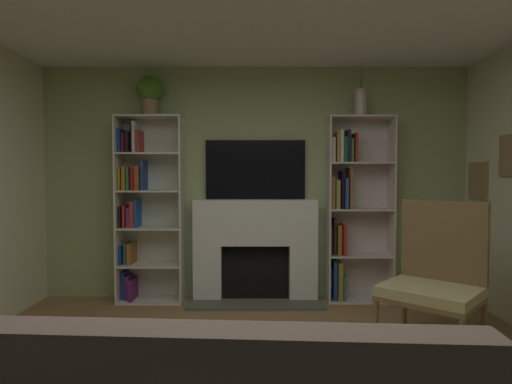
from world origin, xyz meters
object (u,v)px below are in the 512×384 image
bookshelf_left (145,207)px  armchair (436,276)px  fireplace (256,247)px  potted_plant (151,93)px  tv (256,170)px  bookshelf_right (351,208)px  vase_with_flowers (362,101)px

bookshelf_left → armchair: 3.04m
fireplace → armchair: (1.47, -1.32, -0.02)m
potted_plant → armchair: bearing=-26.2°
potted_plant → armchair: 3.38m
tv → bookshelf_right: bookshelf_right is taller
vase_with_flowers → bookshelf_left: bearing=179.4°
bookshelf_left → potted_plant: bearing=-17.7°
fireplace → vase_with_flowers: size_ratio=2.99×
bookshelf_left → armchair: size_ratio=1.72×
tv → potted_plant: (-1.15, -0.12, 0.84)m
bookshelf_left → vase_with_flowers: vase_with_flowers is taller
potted_plant → armchair: (2.62, -1.29, -1.72)m
fireplace → bookshelf_left: bearing=-179.7°
fireplace → tv: bearing=90.0°
fireplace → armchair: bearing=-42.0°
bookshelf_right → potted_plant: potted_plant is taller
fireplace → vase_with_flowers: bearing=-1.6°
bookshelf_left → vase_with_flowers: (2.39, -0.03, 1.16)m
bookshelf_right → vase_with_flowers: size_ratio=4.15×
tv → potted_plant: potted_plant is taller
fireplace → tv: (0.00, 0.09, 0.86)m
armchair → bookshelf_left: bearing=154.0°
fireplace → bookshelf_left: 1.31m
bookshelf_right → tv: bearing=175.5°
bookshelf_left → vase_with_flowers: size_ratio=4.15×
vase_with_flowers → armchair: size_ratio=0.41×
potted_plant → tv: bearing=5.9°
fireplace → bookshelf_left: size_ratio=0.72×
fireplace → bookshelf_right: (1.06, 0.00, 0.43)m
potted_plant → vase_with_flowers: (2.30, 0.00, -0.09)m
fireplace → armchair: size_ratio=1.24×
tv → bookshelf_right: size_ratio=0.55×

